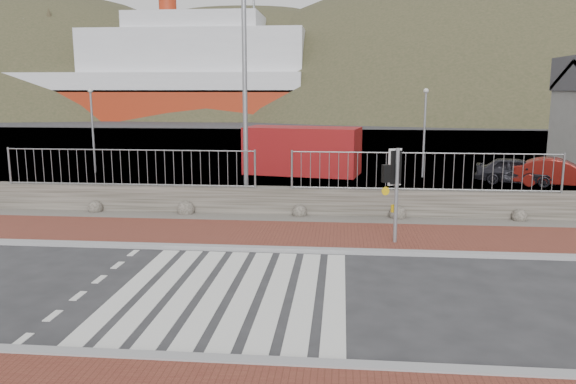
# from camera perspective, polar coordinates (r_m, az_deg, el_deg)

# --- Properties ---
(ground) EXTENTS (220.00, 220.00, 0.00)m
(ground) POSITION_cam_1_polar(r_m,az_deg,el_deg) (11.63, -5.78, -10.11)
(ground) COLOR #28282B
(ground) RESTS_ON ground
(sidewalk_far) EXTENTS (40.00, 3.00, 0.08)m
(sidewalk_far) POSITION_cam_1_polar(r_m,az_deg,el_deg) (15.85, -2.63, -4.33)
(sidewalk_far) COLOR brown
(sidewalk_far) RESTS_ON ground
(kerb_near) EXTENTS (40.00, 0.25, 0.12)m
(kerb_near) POSITION_cam_1_polar(r_m,az_deg,el_deg) (8.93, -9.67, -16.45)
(kerb_near) COLOR gray
(kerb_near) RESTS_ON ground
(kerb_far) EXTENTS (40.00, 0.25, 0.12)m
(kerb_far) POSITION_cam_1_polar(r_m,az_deg,el_deg) (14.42, -3.47, -5.79)
(kerb_far) COLOR gray
(kerb_far) RESTS_ON ground
(zebra_crossing) EXTENTS (4.62, 5.60, 0.01)m
(zebra_crossing) POSITION_cam_1_polar(r_m,az_deg,el_deg) (11.63, -5.79, -10.08)
(zebra_crossing) COLOR silver
(zebra_crossing) RESTS_ON ground
(gravel_strip) EXTENTS (40.00, 1.50, 0.06)m
(gravel_strip) POSITION_cam_1_polar(r_m,az_deg,el_deg) (17.78, -1.73, -2.74)
(gravel_strip) COLOR #59544C
(gravel_strip) RESTS_ON ground
(stone_wall) EXTENTS (40.00, 0.60, 0.90)m
(stone_wall) POSITION_cam_1_polar(r_m,az_deg,el_deg) (18.47, -1.42, -0.91)
(stone_wall) COLOR #413E36
(stone_wall) RESTS_ON ground
(railing) EXTENTS (18.07, 0.07, 1.22)m
(railing) POSITION_cam_1_polar(r_m,az_deg,el_deg) (18.10, -1.50, 3.26)
(railing) COLOR gray
(railing) RESTS_ON stone_wall
(quay) EXTENTS (120.00, 40.00, 0.50)m
(quay) POSITION_cam_1_polar(r_m,az_deg,el_deg) (38.86, 2.22, 4.36)
(quay) COLOR #4C4C4F
(quay) RESTS_ON ground
(water) EXTENTS (220.00, 50.00, 0.05)m
(water) POSITION_cam_1_polar(r_m,az_deg,el_deg) (73.73, 3.79, 7.18)
(water) COLOR #3F4C54
(water) RESTS_ON ground
(ferry) EXTENTS (50.00, 16.00, 20.00)m
(ferry) POSITION_cam_1_polar(r_m,az_deg,el_deg) (83.05, -13.64, 10.98)
(ferry) COLOR maroon
(ferry) RESTS_ON ground
(hills_backdrop) EXTENTS (254.00, 90.00, 100.00)m
(hills_backdrop) POSITION_cam_1_polar(r_m,az_deg,el_deg) (102.34, 7.86, -5.10)
(hills_backdrop) COLOR #30331E
(hills_backdrop) RESTS_ON ground
(traffic_signal_far) EXTENTS (0.63, 0.42, 2.57)m
(traffic_signal_far) POSITION_cam_1_polar(r_m,az_deg,el_deg) (14.81, 10.89, 1.65)
(traffic_signal_far) COLOR gray
(traffic_signal_far) RESTS_ON ground
(streetlight) EXTENTS (1.93, 0.35, 9.07)m
(streetlight) POSITION_cam_1_polar(r_m,az_deg,el_deg) (19.05, -3.98, 13.49)
(streetlight) COLOR gray
(streetlight) RESTS_ON ground
(shipping_container) EXTENTS (5.80, 3.29, 2.27)m
(shipping_container) POSITION_cam_1_polar(r_m,az_deg,el_deg) (27.32, 1.46, 4.22)
(shipping_container) COLOR maroon
(shipping_container) RESTS_ON ground
(car_a) EXTENTS (3.66, 2.34, 1.16)m
(car_a) POSITION_cam_1_polar(r_m,az_deg,el_deg) (26.39, 22.20, 2.02)
(car_a) COLOR black
(car_a) RESTS_ON ground
(car_b) EXTENTS (3.83, 2.35, 1.19)m
(car_b) POSITION_cam_1_polar(r_m,az_deg,el_deg) (26.40, 25.76, 1.79)
(car_b) COLOR #62120E
(car_b) RESTS_ON ground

